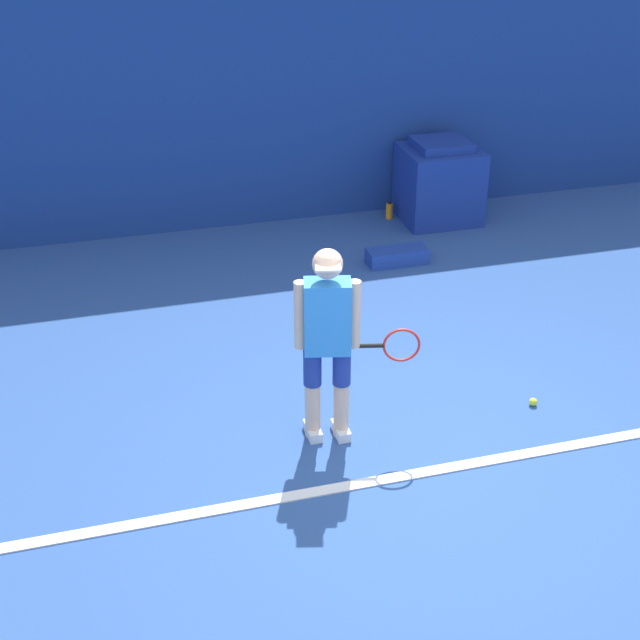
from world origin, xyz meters
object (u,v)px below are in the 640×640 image
object	(u,v)px
tennis_player	(329,338)
covered_chair	(439,182)
water_bottle	(389,211)
tennis_ball	(533,402)
equipment_bag	(397,256)

from	to	relation	value
tennis_player	covered_chair	xyz separation A→B (m)	(2.47, 3.86, -0.41)
tennis_player	water_bottle	world-z (taller)	tennis_player
tennis_ball	covered_chair	bearing A→B (deg)	79.41
tennis_ball	equipment_bag	bearing A→B (deg)	93.15
covered_chair	water_bottle	world-z (taller)	covered_chair
tennis_player	equipment_bag	size ratio (longest dim) A/B	2.42
equipment_bag	tennis_player	bearing A→B (deg)	-119.34
equipment_bag	water_bottle	xyz separation A→B (m)	(0.34, 1.22, 0.01)
tennis_ball	water_bottle	distance (m)	4.09
equipment_bag	tennis_ball	bearing A→B (deg)	-86.85
covered_chair	equipment_bag	size ratio (longest dim) A/B	1.49
tennis_ball	water_bottle	xyz separation A→B (m)	(0.18, 4.09, 0.06)
tennis_ball	water_bottle	bearing A→B (deg)	87.49
equipment_bag	water_bottle	world-z (taller)	water_bottle
tennis_ball	equipment_bag	world-z (taller)	equipment_bag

